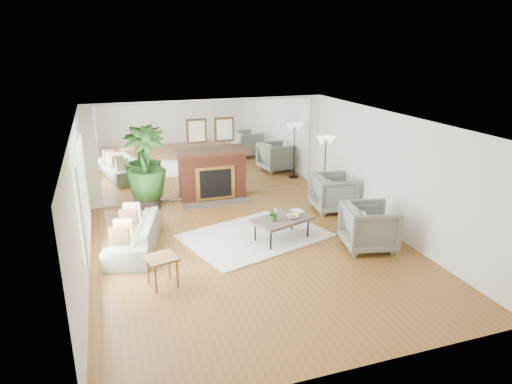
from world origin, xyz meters
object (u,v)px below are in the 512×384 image
object	(u,v)px
fireplace	(214,174)
coffee_table	(282,220)
side_table	(162,262)
floor_lamp	(326,146)
armchair_back	(334,193)
armchair_front	(369,227)
sofa	(134,235)
potted_ficus	(146,166)

from	to	relation	value
fireplace	coffee_table	size ratio (longest dim) A/B	1.53
fireplace	side_table	xyz separation A→B (m)	(-1.83, -3.98, -0.22)
fireplace	floor_lamp	world-z (taller)	fireplace
floor_lamp	coffee_table	bearing A→B (deg)	-133.48
armchair_back	fireplace	bearing A→B (deg)	64.18
armchair_back	armchair_front	xyz separation A→B (m)	(-0.34, -2.09, 0.00)
sofa	floor_lamp	size ratio (longest dim) A/B	1.27
potted_ficus	floor_lamp	world-z (taller)	potted_ficus
fireplace	potted_ficus	distance (m)	1.71
coffee_table	potted_ficus	bearing A→B (deg)	130.84
fireplace	armchair_back	distance (m)	3.03
coffee_table	potted_ficus	distance (m)	3.67
sofa	armchair_front	size ratio (longest dim) A/B	2.11
fireplace	floor_lamp	distance (m)	2.90
floor_lamp	armchair_back	bearing A→B (deg)	-102.02
armchair_front	side_table	distance (m)	4.00
fireplace	potted_ficus	size ratio (longest dim) A/B	1.04
fireplace	potted_ficus	world-z (taller)	fireplace
sofa	potted_ficus	bearing A→B (deg)	-178.87
floor_lamp	fireplace	bearing A→B (deg)	163.62
side_table	floor_lamp	world-z (taller)	floor_lamp
potted_ficus	armchair_back	bearing A→B (deg)	-20.14
coffee_table	armchair_front	size ratio (longest dim) A/B	1.38
fireplace	sofa	world-z (taller)	fireplace
sofa	potted_ficus	xyz separation A→B (m)	(0.51, 2.23, 0.75)
potted_ficus	floor_lamp	size ratio (longest dim) A/B	1.22
coffee_table	potted_ficus	size ratio (longest dim) A/B	0.68
side_table	potted_ficus	distance (m)	3.87
armchair_front	side_table	bearing A→B (deg)	105.31
coffee_table	side_table	xyz separation A→B (m)	(-2.54, -1.09, 0.01)
side_table	floor_lamp	size ratio (longest dim) A/B	0.35
side_table	floor_lamp	distance (m)	5.62
coffee_table	side_table	size ratio (longest dim) A/B	2.41
side_table	coffee_table	bearing A→B (deg)	23.17
armchair_back	side_table	xyz separation A→B (m)	(-4.34, -2.29, 0.00)
coffee_table	sofa	xyz separation A→B (m)	(-2.87, 0.51, -0.13)
fireplace	coffee_table	bearing A→B (deg)	-76.29
coffee_table	armchair_front	xyz separation A→B (m)	(1.46, -0.89, 0.01)
armchair_front	potted_ficus	xyz separation A→B (m)	(-3.83, 3.62, 0.61)
coffee_table	side_table	world-z (taller)	side_table
sofa	floor_lamp	distance (m)	5.23
armchair_front	potted_ficus	bearing A→B (deg)	59.01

